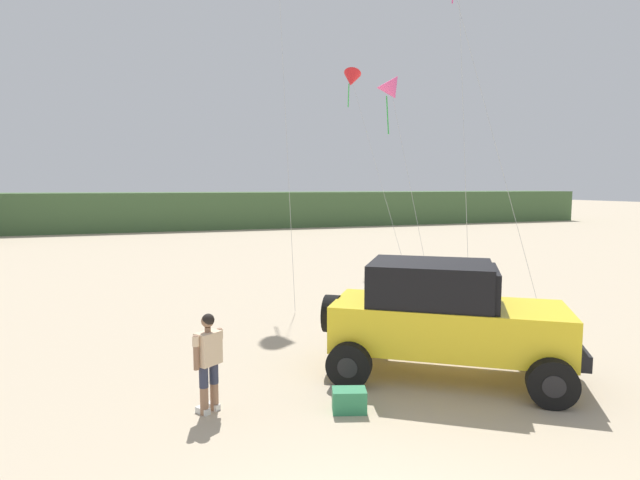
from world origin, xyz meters
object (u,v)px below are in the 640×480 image
Objects in this scene: jeep at (444,316)px; cooler_box at (349,400)px; kite_blue_swept at (391,90)px; kite_red_delta at (352,80)px; person_watching at (208,357)px.

cooler_box is at bearing -159.52° from jeep.
kite_blue_swept is at bearing 77.78° from cooler_box.
jeep is 13.25m from kite_blue_swept.
jeep is 8.81× the size of cooler_box.
kite_red_delta is at bearing 92.29° from kite_blue_swept.
jeep is 0.60× the size of kite_blue_swept.
kite_red_delta reaches higher than person_watching.
cooler_box is 0.07× the size of kite_blue_swept.
kite_blue_swept is at bearing 51.02° from person_watching.
kite_blue_swept reaches higher than person_watching.
kite_blue_swept is (6.64, 11.67, 7.41)m from cooler_box.
kite_red_delta is at bearing 59.48° from person_watching.
kite_blue_swept is 0.88× the size of kite_red_delta.
kite_red_delta reaches higher than cooler_box.
cooler_box is (-2.37, -0.88, -1.01)m from jeep.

